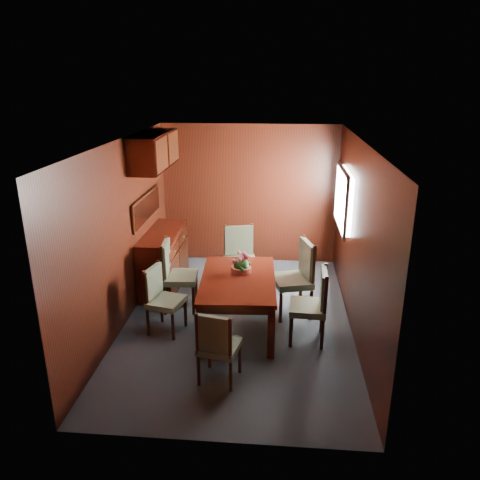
# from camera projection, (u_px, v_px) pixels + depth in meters

# --- Properties ---
(ground) EXTENTS (4.50, 4.50, 0.00)m
(ground) POSITION_uv_depth(u_px,v_px,m) (238.00, 320.00, 6.36)
(ground) COLOR #303A42
(ground) RESTS_ON ground
(room_shell) EXTENTS (3.06, 4.52, 2.41)m
(room_shell) POSITION_uv_depth(u_px,v_px,m) (232.00, 197.00, 6.14)
(room_shell) COLOR black
(room_shell) RESTS_ON ground
(sideboard) EXTENTS (0.48, 1.40, 0.90)m
(sideboard) POSITION_uv_depth(u_px,v_px,m) (164.00, 259.00, 7.25)
(sideboard) COLOR black
(sideboard) RESTS_ON ground
(dining_table) EXTENTS (1.02, 1.55, 0.70)m
(dining_table) POSITION_uv_depth(u_px,v_px,m) (238.00, 285.00, 5.99)
(dining_table) COLOR black
(dining_table) RESTS_ON ground
(chair_left_near) EXTENTS (0.49, 0.51, 0.89)m
(chair_left_near) POSITION_uv_depth(u_px,v_px,m) (161.00, 295.00, 5.96)
(chair_left_near) COLOR black
(chair_left_near) RESTS_ON ground
(chair_left_far) EXTENTS (0.49, 0.51, 1.01)m
(chair_left_far) POSITION_uv_depth(u_px,v_px,m) (175.00, 271.00, 6.53)
(chair_left_far) COLOR black
(chair_left_far) RESTS_ON ground
(chair_right_near) EXTENTS (0.46, 0.48, 0.96)m
(chair_right_near) POSITION_uv_depth(u_px,v_px,m) (314.00, 301.00, 5.71)
(chair_right_near) COLOR black
(chair_right_near) RESTS_ON ground
(chair_right_far) EXTENTS (0.61, 0.62, 1.07)m
(chair_right_far) POSITION_uv_depth(u_px,v_px,m) (298.00, 274.00, 6.36)
(chair_right_far) COLOR black
(chair_right_far) RESTS_ON ground
(chair_head) EXTENTS (0.48, 0.47, 0.87)m
(chair_head) POSITION_uv_depth(u_px,v_px,m) (217.00, 343.00, 4.91)
(chair_head) COLOR black
(chair_head) RESTS_ON ground
(chair_foot) EXTENTS (0.57, 0.55, 1.00)m
(chair_foot) POSITION_uv_depth(u_px,v_px,m) (240.00, 255.00, 7.15)
(chair_foot) COLOR black
(chair_foot) RESTS_ON ground
(flower_centerpiece) EXTENTS (0.28, 0.28, 0.28)m
(flower_centerpiece) POSITION_uv_depth(u_px,v_px,m) (241.00, 263.00, 6.09)
(flower_centerpiece) COLOR #A94333
(flower_centerpiece) RESTS_ON dining_table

